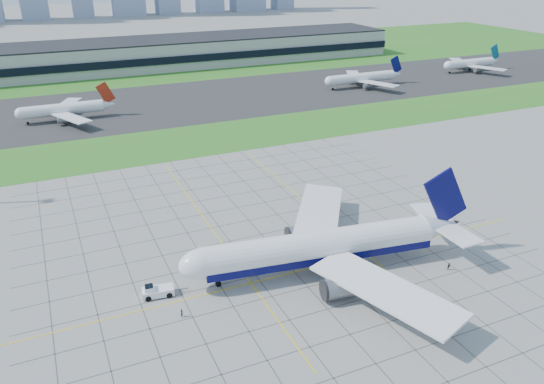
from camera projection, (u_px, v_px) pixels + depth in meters
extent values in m
plane|color=gray|center=(291.00, 267.00, 113.53)|extent=(1400.00, 1400.00, 0.00)
cube|color=#2A7521|center=(180.00, 142.00, 188.35)|extent=(700.00, 35.00, 0.04)
cube|color=#383838|center=(147.00, 105.00, 234.08)|extent=(700.00, 75.00, 0.04)
cube|color=#2A7521|center=(109.00, 62.00, 325.54)|extent=(700.00, 145.00, 0.04)
cube|color=#474744|center=(49.00, 296.00, 103.96)|extent=(0.18, 130.00, 0.02)
cube|color=#474744|center=(91.00, 287.00, 106.94)|extent=(0.18, 130.00, 0.02)
cube|color=#474744|center=(131.00, 278.00, 109.92)|extent=(0.18, 130.00, 0.02)
cube|color=#474744|center=(169.00, 269.00, 112.90)|extent=(0.18, 130.00, 0.02)
cube|color=#474744|center=(205.00, 261.00, 115.88)|extent=(0.18, 130.00, 0.02)
cube|color=#474744|center=(239.00, 253.00, 118.86)|extent=(0.18, 130.00, 0.02)
cube|color=#474744|center=(272.00, 246.00, 121.84)|extent=(0.18, 130.00, 0.02)
cube|color=#474744|center=(302.00, 239.00, 124.82)|extent=(0.18, 130.00, 0.02)
cube|color=#474744|center=(332.00, 232.00, 127.80)|extent=(0.18, 130.00, 0.02)
cube|color=#474744|center=(360.00, 226.00, 130.78)|extent=(0.18, 130.00, 0.02)
cube|color=#474744|center=(387.00, 220.00, 133.76)|extent=(0.18, 130.00, 0.02)
cube|color=#474744|center=(413.00, 214.00, 136.74)|extent=(0.18, 130.00, 0.02)
cube|color=#474744|center=(437.00, 208.00, 139.72)|extent=(0.18, 130.00, 0.02)
cube|color=#474744|center=(376.00, 364.00, 86.92)|extent=(110.00, 0.18, 0.02)
cube|color=#474744|center=(350.00, 334.00, 93.57)|extent=(110.00, 0.18, 0.02)
cube|color=#474744|center=(328.00, 309.00, 100.22)|extent=(110.00, 0.18, 0.02)
cube|color=#474744|center=(308.00, 287.00, 106.87)|extent=(110.00, 0.18, 0.02)
cube|color=#474744|center=(291.00, 267.00, 113.52)|extent=(110.00, 0.18, 0.02)
cube|color=#474744|center=(275.00, 250.00, 120.17)|extent=(110.00, 0.18, 0.02)
cube|color=#474744|center=(261.00, 234.00, 126.83)|extent=(110.00, 0.18, 0.02)
cube|color=#474744|center=(249.00, 220.00, 133.48)|extent=(110.00, 0.18, 0.02)
cube|color=#474744|center=(238.00, 208.00, 140.13)|extent=(110.00, 0.18, 0.02)
cube|color=#474744|center=(227.00, 196.00, 146.78)|extent=(110.00, 0.18, 0.02)
cube|color=#474744|center=(218.00, 185.00, 153.43)|extent=(110.00, 0.18, 0.02)
cube|color=#474744|center=(210.00, 176.00, 160.08)|extent=(110.00, 0.18, 0.02)
cube|color=#474744|center=(202.00, 167.00, 166.74)|extent=(110.00, 0.18, 0.02)
cube|color=yellow|center=(295.00, 272.00, 111.86)|extent=(120.00, 0.25, 0.03)
cube|color=yellow|center=(216.00, 235.00, 126.43)|extent=(0.25, 100.00, 0.03)
cube|color=yellow|center=(319.00, 214.00, 136.85)|extent=(0.25, 100.00, 0.03)
cube|color=#B7B7B2|center=(183.00, 52.00, 316.57)|extent=(260.00, 42.00, 15.00)
cube|color=black|center=(193.00, 59.00, 298.90)|extent=(260.00, 1.00, 4.00)
cube|color=black|center=(182.00, 38.00, 313.31)|extent=(260.00, 42.00, 0.80)
cylinder|color=white|center=(320.00, 245.00, 110.27)|extent=(49.30, 12.89, 6.38)
cube|color=#070747|center=(320.00, 254.00, 111.10)|extent=(49.24, 12.47, 1.70)
ellipsoid|color=white|center=(204.00, 263.00, 103.98)|extent=(10.97, 7.69, 6.38)
cube|color=black|center=(192.00, 262.00, 103.16)|extent=(2.77, 3.68, 0.64)
cone|color=white|center=(439.00, 226.00, 117.39)|extent=(9.24, 7.14, 6.06)
cube|color=#070747|center=(445.00, 197.00, 114.59)|extent=(11.55, 2.08, 13.56)
cube|color=white|center=(319.00, 211.00, 127.21)|extent=(24.49, 30.07, 1.03)
cube|color=white|center=(386.00, 290.00, 97.49)|extent=(18.43, 31.26, 1.03)
cylinder|color=slate|center=(302.00, 234.00, 121.34)|extent=(7.39, 4.93, 4.04)
cylinder|color=slate|center=(341.00, 288.00, 101.83)|extent=(7.39, 4.93, 4.04)
cylinder|color=gray|center=(218.00, 280.00, 106.55)|extent=(0.43, 0.43, 2.76)
cylinder|color=black|center=(218.00, 284.00, 106.88)|extent=(1.23, 0.68, 1.17)
cylinder|color=black|center=(336.00, 255.00, 116.78)|extent=(1.54, 1.45, 1.38)
cylinder|color=black|center=(349.00, 271.00, 110.83)|extent=(1.54, 1.45, 1.38)
cube|color=white|center=(158.00, 292.00, 103.86)|extent=(6.42, 3.63, 1.42)
cube|color=white|center=(149.00, 289.00, 103.03)|extent=(2.11, 2.46, 1.12)
cube|color=black|center=(149.00, 288.00, 102.94)|extent=(1.88, 2.23, 0.71)
cube|color=gray|center=(181.00, 289.00, 105.11)|extent=(3.04, 0.59, 0.18)
cylinder|color=black|center=(147.00, 291.00, 104.64)|extent=(1.17, 0.65, 1.12)
cylinder|color=black|center=(148.00, 299.00, 102.33)|extent=(1.17, 0.65, 1.12)
cylinder|color=black|center=(168.00, 288.00, 105.68)|extent=(1.17, 0.65, 1.12)
cylinder|color=black|center=(169.00, 295.00, 103.38)|extent=(1.17, 0.65, 1.12)
imported|color=black|center=(182.00, 313.00, 97.76)|extent=(0.66, 0.73, 1.68)
imported|color=black|center=(449.00, 267.00, 112.21)|extent=(1.03, 0.96, 1.68)
cylinder|color=white|center=(63.00, 109.00, 211.45)|extent=(30.79, 4.80, 4.80)
cube|color=maroon|center=(106.00, 93.00, 215.76)|extent=(7.46, 0.40, 9.15)
cube|color=white|center=(67.00, 104.00, 221.72)|extent=(13.89, 20.66, 0.40)
cube|color=white|center=(72.00, 118.00, 203.43)|extent=(13.89, 20.66, 0.40)
cylinder|color=black|center=(71.00, 117.00, 215.88)|extent=(1.00, 1.00, 1.00)
cylinder|color=black|center=(72.00, 120.00, 212.23)|extent=(1.00, 1.00, 1.00)
cylinder|color=white|center=(362.00, 78.00, 264.63)|extent=(36.69, 4.80, 4.80)
cube|color=#070A4A|center=(396.00, 64.00, 270.16)|extent=(7.46, 0.40, 9.15)
cube|color=white|center=(354.00, 75.00, 275.06)|extent=(13.89, 20.66, 0.40)
cube|color=white|center=(378.00, 83.00, 256.76)|extent=(13.89, 20.66, 0.40)
cylinder|color=black|center=(364.00, 84.00, 269.25)|extent=(1.00, 1.00, 1.00)
cylinder|color=black|center=(369.00, 86.00, 265.59)|extent=(1.00, 1.00, 1.00)
cylinder|color=white|center=(470.00, 63.00, 299.34)|extent=(31.52, 4.80, 4.80)
cube|color=#0C526D|center=(495.00, 52.00, 303.80)|extent=(7.46, 0.40, 9.15)
cube|color=white|center=(459.00, 61.00, 309.63)|extent=(13.89, 20.66, 0.40)
cube|color=white|center=(487.00, 68.00, 291.34)|extent=(13.89, 20.66, 0.40)
cylinder|color=black|center=(470.00, 69.00, 303.80)|extent=(1.00, 1.00, 1.00)
cylinder|color=black|center=(475.00, 71.00, 300.14)|extent=(1.00, 1.00, 1.00)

